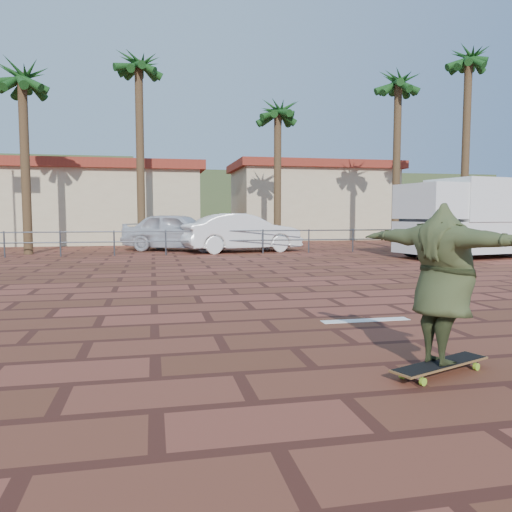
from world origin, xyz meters
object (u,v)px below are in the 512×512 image
Objects in this scene: longboard at (440,365)px; campervan at (474,217)px; car_silver at (178,232)px; car_white at (242,233)px; skateboarder at (443,284)px.

campervan is (9.01, 12.29, 1.45)m from longboard.
longboard is 18.20m from car_silver.
longboard is at bearing -146.83° from car_silver.
car_silver reaches higher than longboard.
car_white is at bearing -88.50° from car_silver.
campervan is at bearing -129.96° from car_white.
car_silver is (-10.76, 5.81, -0.69)m from campervan.
longboard is at bearing 166.97° from skateboarder.
longboard is 0.25× the size of car_white.
campervan is (9.01, 12.29, 0.61)m from skateboarder.
campervan is 12.25m from car_silver.
skateboarder is 18.18m from car_silver.
longboard is at bearing -136.88° from campervan.
car_silver is (-1.75, 18.10, 0.75)m from longboard.
car_silver is 0.99× the size of car_white.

